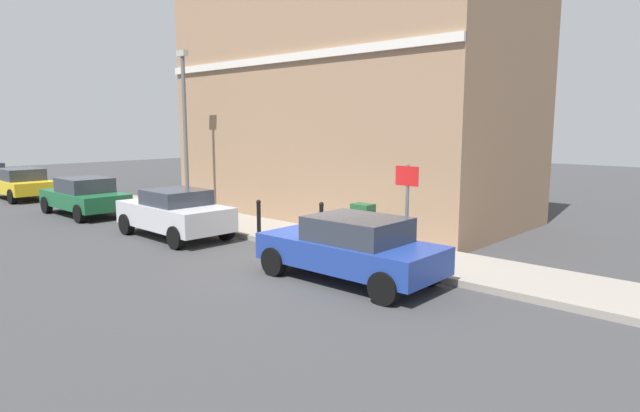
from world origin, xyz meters
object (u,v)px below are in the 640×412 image
at_px(car_blue, 351,247).
at_px(car_silver, 175,213).
at_px(car_green, 85,196).
at_px(lamppost, 185,126).
at_px(bollard_near_cabinet, 321,219).
at_px(bollard_far_kerb, 259,216).
at_px(car_yellow, 21,183).
at_px(utility_cabinet, 363,227).
at_px(street_sign, 407,200).

bearing_deg(car_blue, car_silver, -0.40).
distance_m(car_green, lamppost, 4.82).
xyz_separation_m(bollard_near_cabinet, bollard_far_kerb, (-0.90, 1.64, 0.00)).
distance_m(bollard_near_cabinet, bollard_far_kerb, 1.87).
bearing_deg(lamppost, bollard_far_kerb, -98.40).
distance_m(car_silver, car_yellow, 12.49).
bearing_deg(utility_cabinet, street_sign, -113.34).
distance_m(car_blue, bollard_far_kerb, 4.82).
bearing_deg(car_silver, street_sign, -167.27).
height_order(car_yellow, bollard_near_cabinet, car_yellow).
bearing_deg(car_green, lamppost, -146.61).
bearing_deg(car_yellow, utility_cabinet, -171.86).
relative_size(car_yellow, utility_cabinet, 3.44).
relative_size(car_blue, lamppost, 0.72).
xyz_separation_m(car_silver, lamppost, (2.14, 2.54, 2.56)).
height_order(car_blue, bollard_far_kerb, car_blue).
bearing_deg(bollard_near_cabinet, car_blue, -127.69).
height_order(car_blue, bollard_near_cabinet, car_blue).
relative_size(car_silver, car_yellow, 1.01).
height_order(car_silver, car_green, car_silver).
bearing_deg(car_green, bollard_far_kerb, -168.81).
xyz_separation_m(bollard_near_cabinet, street_sign, (-0.91, -3.44, 0.96)).
relative_size(car_silver, street_sign, 1.74).
xyz_separation_m(bollard_far_kerb, street_sign, (-0.01, -5.08, 0.96)).
bearing_deg(car_green, car_yellow, 0.67).
xyz_separation_m(bollard_near_cabinet, lamppost, (-0.21, 6.31, 2.60)).
distance_m(car_green, street_sign, 13.29).
height_order(car_blue, car_green, car_blue).
relative_size(car_blue, car_green, 1.00).
height_order(bollard_far_kerb, street_sign, street_sign).
height_order(car_green, car_yellow, car_green).
relative_size(car_blue, car_silver, 1.03).
distance_m(car_silver, utility_cabinet, 5.78).
bearing_deg(car_green, utility_cabinet, -167.82).
height_order(car_yellow, utility_cabinet, car_yellow).
distance_m(car_blue, lamppost, 9.85).
xyz_separation_m(car_green, bollard_near_cabinet, (2.42, -9.73, -0.02)).
distance_m(car_green, car_yellow, 6.53).
bearing_deg(bollard_near_cabinet, utility_cabinet, -93.68).
relative_size(car_blue, bollard_near_cabinet, 3.94).
bearing_deg(bollard_far_kerb, bollard_near_cabinet, -61.25).
relative_size(car_green, bollard_near_cabinet, 3.94).
bearing_deg(bollard_far_kerb, car_silver, 124.27).
bearing_deg(street_sign, car_blue, 161.24).
bearing_deg(utility_cabinet, car_silver, 112.90).
relative_size(bollard_near_cabinet, lamppost, 0.18).
height_order(car_blue, street_sign, street_sign).
bearing_deg(lamppost, car_yellow, 102.56).
bearing_deg(car_yellow, car_green, -179.21).
distance_m(car_blue, street_sign, 1.73).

